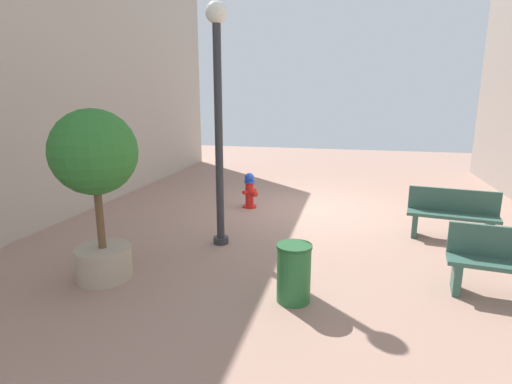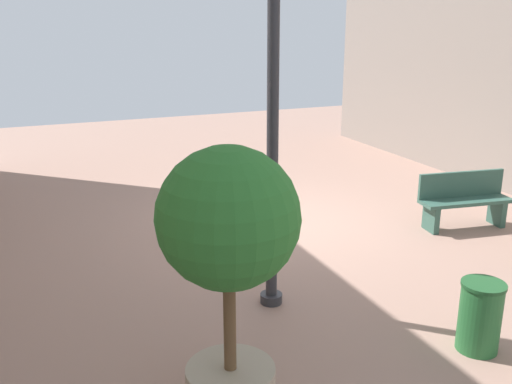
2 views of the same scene
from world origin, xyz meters
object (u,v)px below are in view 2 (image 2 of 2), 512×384
at_px(fire_hydrant, 202,212).
at_px(planter_tree, 229,247).
at_px(street_lamp, 273,100).
at_px(bench_near, 464,199).
at_px(trash_bin, 480,316).

bearing_deg(fire_hydrant, planter_tree, 75.43).
distance_m(fire_hydrant, street_lamp, 3.32).
bearing_deg(bench_near, trash_bin, 50.44).
bearing_deg(street_lamp, planter_tree, 55.94).
xyz_separation_m(bench_near, planter_tree, (5.41, 3.06, 1.15)).
distance_m(bench_near, planter_tree, 6.32).
height_order(fire_hydrant, bench_near, bench_near).
distance_m(fire_hydrant, planter_tree, 4.66).
bearing_deg(fire_hydrant, trash_bin, 111.35).
bearing_deg(bench_near, street_lamp, 16.64).
distance_m(fire_hydrant, trash_bin, 4.71).
height_order(street_lamp, trash_bin, street_lamp).
bearing_deg(street_lamp, trash_bin, 131.20).
distance_m(bench_near, street_lamp, 4.83).
bearing_deg(trash_bin, planter_tree, -0.70).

